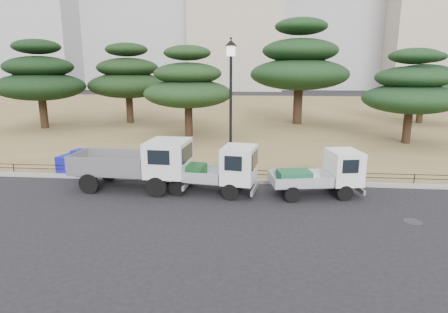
# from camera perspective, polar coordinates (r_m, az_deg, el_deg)

# --- Properties ---
(ground) EXTENTS (220.00, 220.00, 0.00)m
(ground) POSITION_cam_1_polar(r_m,az_deg,el_deg) (14.06, -0.82, -7.00)
(ground) COLOR black
(lawn) EXTENTS (120.00, 56.00, 0.15)m
(lawn) POSITION_cam_1_polar(r_m,az_deg,el_deg) (44.01, 3.76, 6.78)
(lawn) COLOR olive
(lawn) RESTS_ON ground
(curb) EXTENTS (120.00, 0.25, 0.16)m
(curb) POSITION_cam_1_polar(r_m,az_deg,el_deg) (16.49, 0.21, -3.67)
(curb) COLOR gray
(curb) RESTS_ON ground
(truck_large) EXTENTS (4.85, 2.13, 2.08)m
(truck_large) POSITION_cam_1_polar(r_m,az_deg,el_deg) (15.70, -12.91, -0.80)
(truck_large) COLOR black
(truck_large) RESTS_ON ground
(truck_kei_front) EXTENTS (3.84, 2.04, 1.94)m
(truck_kei_front) POSITION_cam_1_polar(r_m,az_deg,el_deg) (14.85, -1.10, -2.02)
(truck_kei_front) COLOR black
(truck_kei_front) RESTS_ON ground
(truck_kei_rear) EXTENTS (3.62, 2.05, 1.79)m
(truck_kei_rear) POSITION_cam_1_polar(r_m,az_deg,el_deg) (15.04, 14.73, -2.53)
(truck_kei_rear) COLOR black
(truck_kei_rear) RESTS_ON ground
(street_lamp) EXTENTS (0.53, 0.53, 5.89)m
(street_lamp) POSITION_cam_1_polar(r_m,az_deg,el_deg) (16.10, 1.04, 10.59)
(street_lamp) COLOR black
(street_lamp) RESTS_ON lawn
(pipe_fence) EXTENTS (38.00, 0.04, 0.40)m
(pipe_fence) POSITION_cam_1_polar(r_m,az_deg,el_deg) (16.54, 0.26, -2.33)
(pipe_fence) COLOR black
(pipe_fence) RESTS_ON lawn
(tarp_pile) EXTENTS (1.74, 1.38, 1.06)m
(tarp_pile) POSITION_cam_1_polar(r_m,az_deg,el_deg) (18.97, -21.34, -0.82)
(tarp_pile) COLOR #14159E
(tarp_pile) RESTS_ON lawn
(manhole) EXTENTS (0.60, 0.60, 0.01)m
(manhole) POSITION_cam_1_polar(r_m,az_deg,el_deg) (13.79, 26.82, -8.86)
(manhole) COLOR #2D2D30
(manhole) RESTS_ON ground
(pine_west_far) EXTENTS (7.01, 7.01, 7.08)m
(pine_west_far) POSITION_cam_1_polar(r_m,az_deg,el_deg) (34.13, -26.27, 10.72)
(pine_west_far) COLOR black
(pine_west_far) RESTS_ON lawn
(pine_west_near) EXTENTS (7.03, 7.03, 7.03)m
(pine_west_near) POSITION_cam_1_polar(r_m,az_deg,el_deg) (35.04, -14.42, 11.59)
(pine_west_near) COLOR black
(pine_west_near) RESTS_ON lawn
(pine_center_left) EXTENTS (6.27, 6.27, 6.37)m
(pine_center_left) POSITION_cam_1_polar(r_m,az_deg,el_deg) (27.00, -5.51, 10.85)
(pine_center_left) COLOR black
(pine_center_left) RESTS_ON lawn
(pine_center_right) EXTENTS (8.49, 8.49, 9.00)m
(pine_center_right) POSITION_cam_1_polar(r_m,az_deg,el_deg) (33.87, 11.44, 13.68)
(pine_center_right) COLOR black
(pine_center_right) RESTS_ON lawn
(pine_east_near) EXTENTS (5.98, 5.98, 6.04)m
(pine_east_near) POSITION_cam_1_polar(r_m,az_deg,el_deg) (26.96, 26.65, 9.14)
(pine_east_near) COLOR black
(pine_east_near) RESTS_ON lawn
(pine_east_far) EXTENTS (6.33, 6.33, 6.36)m
(pine_east_far) POSITION_cam_1_polar(r_m,az_deg,el_deg) (38.15, 28.12, 10.00)
(pine_east_far) COLOR black
(pine_east_far) RESTS_ON lawn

